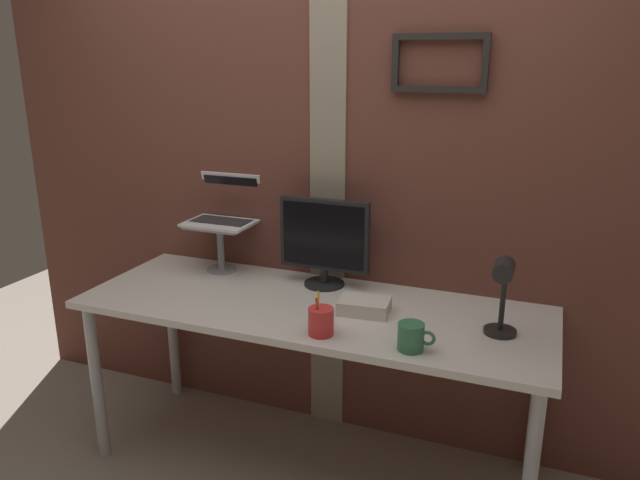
{
  "coord_description": "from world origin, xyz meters",
  "views": [
    {
      "loc": [
        0.98,
        -2.17,
        1.75
      ],
      "look_at": [
        0.1,
        0.07,
        1.02
      ],
      "focal_mm": 33.89,
      "sensor_mm": 36.0,
      "label": 1
    }
  ],
  "objects_px": {
    "laptop": "(226,209)",
    "desk_lamp": "(503,290)",
    "coffee_mug": "(411,337)",
    "pen_cup": "(321,321)",
    "monitor": "(324,239)"
  },
  "relations": [
    {
      "from": "laptop",
      "to": "desk_lamp",
      "type": "distance_m",
      "value": 1.36
    },
    {
      "from": "laptop",
      "to": "coffee_mug",
      "type": "height_order",
      "value": "laptop"
    },
    {
      "from": "laptop",
      "to": "pen_cup",
      "type": "height_order",
      "value": "laptop"
    },
    {
      "from": "desk_lamp",
      "to": "coffee_mug",
      "type": "distance_m",
      "value": 0.37
    },
    {
      "from": "coffee_mug",
      "to": "pen_cup",
      "type": "bearing_deg",
      "value": -179.96
    },
    {
      "from": "laptop",
      "to": "pen_cup",
      "type": "relative_size",
      "value": 1.84
    },
    {
      "from": "desk_lamp",
      "to": "laptop",
      "type": "bearing_deg",
      "value": 164.95
    },
    {
      "from": "desk_lamp",
      "to": "coffee_mug",
      "type": "height_order",
      "value": "desk_lamp"
    },
    {
      "from": "pen_cup",
      "to": "desk_lamp",
      "type": "bearing_deg",
      "value": 17.52
    },
    {
      "from": "desk_lamp",
      "to": "pen_cup",
      "type": "relative_size",
      "value": 1.84
    },
    {
      "from": "monitor",
      "to": "desk_lamp",
      "type": "bearing_deg",
      "value": -19.79
    },
    {
      "from": "laptop",
      "to": "coffee_mug",
      "type": "relative_size",
      "value": 2.38
    },
    {
      "from": "laptop",
      "to": "monitor",
      "type": "bearing_deg",
      "value": -7.61
    },
    {
      "from": "monitor",
      "to": "coffee_mug",
      "type": "distance_m",
      "value": 0.72
    },
    {
      "from": "laptop",
      "to": "coffee_mug",
      "type": "distance_m",
      "value": 1.19
    }
  ]
}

